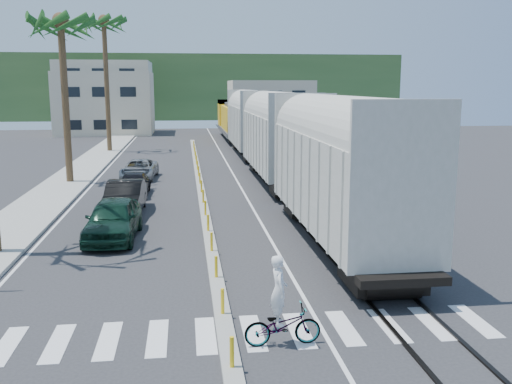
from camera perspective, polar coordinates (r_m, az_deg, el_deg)
ground at (r=16.73m, az=-3.59°, el=-11.19°), size 140.00×140.00×0.00m
sidewalk at (r=41.67m, az=-17.60°, el=1.61°), size 3.00×90.00×0.15m
rails at (r=44.35m, az=0.55°, el=2.56°), size 1.56×100.00×0.06m
median at (r=36.01m, az=-5.62°, el=0.73°), size 0.45×60.00×0.85m
crosswalk at (r=14.89m, az=-3.08°, el=-14.01°), size 14.00×2.20×0.01m
lane_markings at (r=41.00m, az=-8.83°, el=1.74°), size 9.42×90.00×0.01m
freight_train at (r=42.41m, az=0.86°, el=6.10°), size 3.00×60.94×5.85m
palm_trees at (r=39.16m, az=-18.52°, el=16.79°), size 3.50×37.20×13.75m
buildings at (r=87.36m, az=-10.94°, el=9.15°), size 38.00×27.00×10.00m
hillside at (r=115.52m, az=-6.85°, el=10.37°), size 80.00×20.00×12.00m
car_lead at (r=24.03m, az=-14.09°, el=-2.64°), size 2.46×5.12×1.68m
car_second at (r=28.69m, az=-12.98°, el=-0.55°), size 1.97×4.99×1.61m
car_third at (r=33.47m, az=-12.16°, el=0.74°), size 1.96×4.41×1.26m
car_rear at (r=39.38m, az=-11.59°, el=2.24°), size 2.84×5.00×1.30m
cyclist at (r=14.05m, az=2.58°, el=-12.33°), size 0.82×1.92×2.26m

